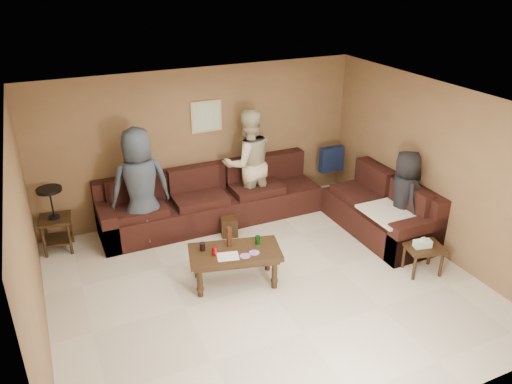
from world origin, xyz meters
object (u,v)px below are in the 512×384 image
sectional_sofa (270,207)px  side_table_right (424,249)px  person_middle (248,163)px  end_table_left (55,218)px  waste_bin (229,227)px  person_left (141,187)px  person_right (403,197)px  coffee_table (235,255)px

sectional_sofa → side_table_right: (1.34, -2.12, 0.04)m
side_table_right → person_middle: size_ratio=0.32×
end_table_left → waste_bin: (2.52, -0.66, -0.39)m
end_table_left → person_left: bearing=-12.0°
sectional_sofa → person_middle: size_ratio=2.51×
sectional_sofa → side_table_right: bearing=-57.8°
end_table_left → person_right: 5.26m
waste_bin → person_right: 2.75m
sectional_sofa → person_right: size_ratio=3.13×
side_table_right → waste_bin: 2.96m
end_table_left → person_right: bearing=-21.3°
coffee_table → person_left: bearing=117.4°
sectional_sofa → person_right: (1.63, -1.27, 0.42)m
person_middle → person_right: 2.56m
sectional_sofa → waste_bin: sectional_sofa is taller
sectional_sofa → end_table_left: bearing=168.9°
person_right → end_table_left: bearing=84.5°
person_middle → side_table_right: bearing=120.3°
end_table_left → person_left: 1.35m
coffee_table → person_left: size_ratio=0.72×
sectional_sofa → waste_bin: size_ratio=15.35×
person_middle → person_right: bearing=135.6°
waste_bin → person_left: (-1.25, 0.39, 0.77)m
coffee_table → side_table_right: coffee_table is taller
person_left → person_right: 3.99m
side_table_right → waste_bin: (-2.08, 2.10, -0.22)m
waste_bin → person_middle: person_middle is taller
coffee_table → person_right: 2.80m
person_left → person_right: person_left is taller
person_right → sectional_sofa: bearing=67.9°
sectional_sofa → waste_bin: (-0.74, -0.03, -0.17)m
person_left → person_middle: size_ratio=1.00×
coffee_table → end_table_left: size_ratio=1.29×
side_table_right → person_right: person_right is taller
coffee_table → person_right: (2.78, -0.00, 0.31)m
waste_bin → person_left: size_ratio=0.16×
person_left → person_middle: 1.86m
coffee_table → sectional_sofa: bearing=47.6°
coffee_table → side_table_right: size_ratio=2.27×
coffee_table → person_middle: person_middle is taller
sectional_sofa → coffee_table: (-1.15, -1.26, 0.10)m
end_table_left → person_right: (4.89, -1.91, 0.21)m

